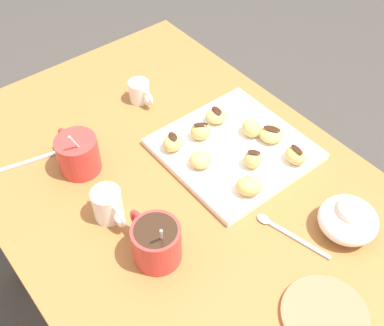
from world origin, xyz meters
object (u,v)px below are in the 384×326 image
at_px(beignet_1, 296,156).
at_px(beignet_8, 217,116).
at_px(beignet_5, 173,143).
at_px(coffee_mug_red_left, 156,242).
at_px(beignet_6, 201,160).
at_px(cream_pitcher_white, 108,204).
at_px(coffee_mug_red_right, 78,153).
at_px(dining_table, 174,213).
at_px(saucer_coral_left, 325,315).
at_px(beignet_0, 201,131).
at_px(beignet_4, 271,134).
at_px(beignet_2, 249,186).
at_px(ice_cream_bowl, 349,218).
at_px(pastry_plate_square, 234,149).
at_px(beignet_3, 251,128).
at_px(beignet_7, 253,159).
at_px(chocolate_sauce_pitcher, 139,90).

xyz_separation_m(beignet_1, beignet_8, (0.21, 0.05, -0.00)).
bearing_deg(beignet_5, coffee_mug_red_left, 136.31).
bearing_deg(beignet_1, beignet_8, 13.30).
xyz_separation_m(beignet_5, beignet_6, (-0.08, -0.02, -0.00)).
bearing_deg(cream_pitcher_white, coffee_mug_red_right, -7.58).
height_order(dining_table, coffee_mug_red_left, coffee_mug_red_left).
height_order(saucer_coral_left, beignet_0, beignet_0).
height_order(coffee_mug_red_right, saucer_coral_left, coffee_mug_red_right).
relative_size(saucer_coral_left, beignet_4, 2.75).
relative_size(coffee_mug_red_left, beignet_2, 2.41).
height_order(ice_cream_bowl, beignet_0, ice_cream_bowl).
xyz_separation_m(pastry_plate_square, beignet_5, (0.08, 0.11, 0.03)).
xyz_separation_m(pastry_plate_square, cream_pitcher_white, (0.02, 0.32, 0.03)).
distance_m(beignet_3, beignet_4, 0.05).
height_order(dining_table, cream_pitcher_white, cream_pitcher_white).
height_order(cream_pitcher_white, beignet_5, cream_pitcher_white).
distance_m(beignet_1, beignet_6, 0.21).
xyz_separation_m(beignet_1, beignet_2, (-0.00, 0.14, 0.00)).
relative_size(coffee_mug_red_right, saucer_coral_left, 0.85).
relative_size(beignet_2, beignet_8, 1.06).
bearing_deg(beignet_5, beignet_1, -136.77).
bearing_deg(beignet_6, beignet_4, -102.02).
xyz_separation_m(beignet_2, beignet_7, (0.05, -0.06, 0.00)).
height_order(beignet_0, beignet_7, same).
bearing_deg(saucer_coral_left, beignet_8, -19.14).
relative_size(pastry_plate_square, beignet_2, 5.59).
bearing_deg(pastry_plate_square, beignet_3, -83.63).
relative_size(coffee_mug_red_left, ice_cream_bowl, 1.12).
relative_size(beignet_3, beignet_6, 1.00).
relative_size(dining_table, beignet_8, 20.42).
relative_size(ice_cream_bowl, chocolate_sauce_pitcher, 1.28).
bearing_deg(beignet_7, beignet_0, 13.96).
bearing_deg(pastry_plate_square, dining_table, 79.67).
bearing_deg(beignet_3, beignet_8, 21.27).
relative_size(cream_pitcher_white, beignet_5, 2.11).
bearing_deg(chocolate_sauce_pitcher, beignet_0, -174.08).
height_order(beignet_7, beignet_8, beignet_7).
height_order(beignet_3, beignet_5, same).
bearing_deg(beignet_7, beignet_6, 50.97).
xyz_separation_m(ice_cream_bowl, saucer_coral_left, (-0.10, 0.17, -0.03)).
height_order(coffee_mug_red_left, beignet_8, coffee_mug_red_left).
height_order(coffee_mug_red_left, beignet_1, coffee_mug_red_left).
xyz_separation_m(ice_cream_bowl, beignet_6, (0.30, 0.12, -0.01)).
bearing_deg(chocolate_sauce_pitcher, beignet_3, -156.45).
bearing_deg(ice_cream_bowl, cream_pitcher_white, 47.33).
bearing_deg(beignet_8, beignet_5, 94.20).
distance_m(beignet_5, beignet_6, 0.08).
xyz_separation_m(ice_cream_bowl, beignet_2, (0.18, 0.09, -0.00)).
xyz_separation_m(ice_cream_bowl, beignet_3, (0.31, -0.03, -0.00)).
distance_m(coffee_mug_red_left, beignet_2, 0.23).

